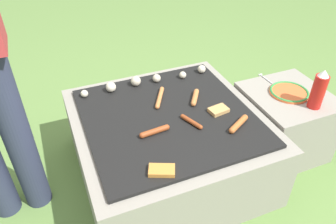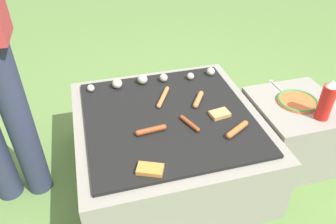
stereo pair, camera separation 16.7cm
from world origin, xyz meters
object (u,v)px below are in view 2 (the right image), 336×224
object	(u,v)px
fork_utensil	(277,87)
plate_colorful	(298,101)
sausage_front_center	(190,123)
condiment_bottle	(327,101)

from	to	relation	value
fork_utensil	plate_colorful	bearing A→B (deg)	-80.20
plate_colorful	fork_utensil	bearing A→B (deg)	99.80
sausage_front_center	fork_utensil	bearing A→B (deg)	18.32
sausage_front_center	plate_colorful	distance (m)	0.63
sausage_front_center	fork_utensil	world-z (taller)	sausage_front_center
condiment_bottle	fork_utensil	xyz separation A→B (m)	(-0.07, 0.32, -0.10)
plate_colorful	condiment_bottle	xyz separation A→B (m)	(0.04, -0.15, 0.10)
condiment_bottle	fork_utensil	world-z (taller)	condiment_bottle
condiment_bottle	fork_utensil	bearing A→B (deg)	101.68
sausage_front_center	condiment_bottle	world-z (taller)	condiment_bottle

